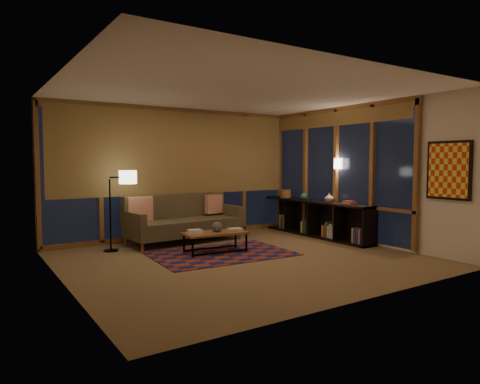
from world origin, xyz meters
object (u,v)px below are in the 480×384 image
floor_lamp (110,211)px  bookshelf (314,218)px  coffee_table (215,242)px  sofa (185,219)px

floor_lamp → bookshelf: 4.21m
floor_lamp → bookshelf: bearing=-12.0°
coffee_table → floor_lamp: (-1.49, 1.14, 0.54)m
sofa → bookshelf: bearing=-22.0°
coffee_table → floor_lamp: bearing=148.3°
sofa → bookshelf: 2.78m
sofa → bookshelf: (2.64, -0.85, -0.08)m
floor_lamp → bookshelf: floor_lamp is taller
sofa → floor_lamp: bearing=177.9°
coffee_table → bookshelf: bookshelf is taller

